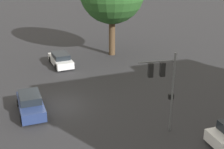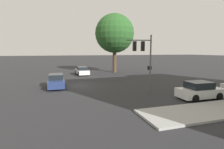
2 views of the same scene
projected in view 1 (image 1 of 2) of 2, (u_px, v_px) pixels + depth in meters
ground_plane at (59, 106)px, 24.79m from camera, size 300.00×300.00×0.00m
traffic_signal at (162, 79)px, 19.88m from camera, size 0.60×2.55×5.59m
crossing_car_0 at (61, 60)px, 33.44m from camera, size 4.44×2.06×1.40m
crossing_car_1 at (31, 104)px, 23.57m from camera, size 4.34×1.87×1.50m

